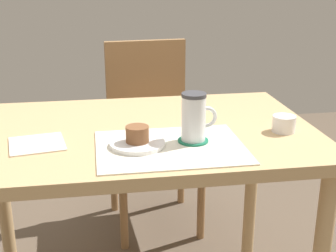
{
  "coord_description": "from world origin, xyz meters",
  "views": [
    {
      "loc": [
        -0.13,
        -1.36,
        1.2
      ],
      "look_at": [
        0.07,
        -0.13,
        0.77
      ],
      "focal_mm": 50.0,
      "sensor_mm": 36.0,
      "label": 1
    }
  ],
  "objects_px": {
    "sugar_bowl": "(284,124)",
    "pastry_plate": "(138,144)",
    "coffee_mug": "(194,117)",
    "wooden_chair": "(151,125)",
    "pastry": "(137,134)",
    "dining_table": "(139,155)"
  },
  "relations": [
    {
      "from": "wooden_chair",
      "to": "pastry",
      "type": "distance_m",
      "value": 0.92
    },
    {
      "from": "pastry",
      "to": "coffee_mug",
      "type": "xyz_separation_m",
      "value": [
        0.16,
        0.01,
        0.04
      ]
    },
    {
      "from": "dining_table",
      "to": "sugar_bowl",
      "type": "relative_size",
      "value": 15.57
    },
    {
      "from": "wooden_chair",
      "to": "pastry_plate",
      "type": "relative_size",
      "value": 5.6
    },
    {
      "from": "wooden_chair",
      "to": "pastry_plate",
      "type": "bearing_deg",
      "value": 76.26
    },
    {
      "from": "dining_table",
      "to": "wooden_chair",
      "type": "xyz_separation_m",
      "value": [
        0.13,
        0.72,
        -0.15
      ]
    },
    {
      "from": "pastry",
      "to": "coffee_mug",
      "type": "relative_size",
      "value": 0.47
    },
    {
      "from": "wooden_chair",
      "to": "sugar_bowl",
      "type": "distance_m",
      "value": 0.91
    },
    {
      "from": "wooden_chair",
      "to": "coffee_mug",
      "type": "xyz_separation_m",
      "value": [
        0.02,
        -0.86,
        0.31
      ]
    },
    {
      "from": "dining_table",
      "to": "pastry",
      "type": "bearing_deg",
      "value": -96.51
    },
    {
      "from": "dining_table",
      "to": "pastry_plate",
      "type": "xyz_separation_m",
      "value": [
        -0.02,
        -0.15,
        0.1
      ]
    },
    {
      "from": "wooden_chair",
      "to": "sugar_bowl",
      "type": "height_order",
      "value": "wooden_chair"
    },
    {
      "from": "dining_table",
      "to": "pastry_plate",
      "type": "height_order",
      "value": "pastry_plate"
    },
    {
      "from": "coffee_mug",
      "to": "wooden_chair",
      "type": "bearing_deg",
      "value": 91.02
    },
    {
      "from": "wooden_chair",
      "to": "pastry_plate",
      "type": "xyz_separation_m",
      "value": [
        -0.15,
        -0.87,
        0.25
      ]
    },
    {
      "from": "sugar_bowl",
      "to": "pastry_plate",
      "type": "bearing_deg",
      "value": -172.77
    },
    {
      "from": "sugar_bowl",
      "to": "pastry",
      "type": "bearing_deg",
      "value": -172.77
    },
    {
      "from": "coffee_mug",
      "to": "sugar_bowl",
      "type": "bearing_deg",
      "value": 9.47
    },
    {
      "from": "pastry_plate",
      "to": "coffee_mug",
      "type": "xyz_separation_m",
      "value": [
        0.16,
        0.01,
        0.07
      ]
    },
    {
      "from": "wooden_chair",
      "to": "coffee_mug",
      "type": "height_order",
      "value": "coffee_mug"
    },
    {
      "from": "coffee_mug",
      "to": "dining_table",
      "type": "bearing_deg",
      "value": 134.91
    },
    {
      "from": "pastry",
      "to": "coffee_mug",
      "type": "height_order",
      "value": "coffee_mug"
    }
  ]
}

